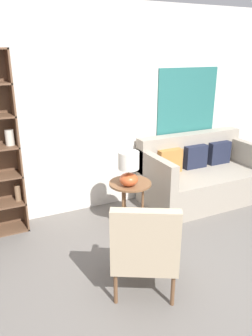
% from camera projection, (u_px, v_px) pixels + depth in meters
% --- Properties ---
extents(ground_plane, '(14.00, 14.00, 0.00)m').
position_uv_depth(ground_plane, '(177.00, 292.00, 3.04)').
color(ground_plane, '#66605B').
extents(wall_back, '(6.40, 0.08, 2.70)m').
position_uv_depth(wall_back, '(97.00, 112.00, 4.31)').
color(wall_back, silver).
rests_on(wall_back, ground_plane).
extents(armchair, '(0.79, 0.79, 0.91)m').
position_uv_depth(armchair, '(145.00, 247.00, 2.86)').
color(armchair, brown).
rests_on(armchair, ground_plane).
extents(couch, '(1.73, 0.91, 0.95)m').
position_uv_depth(couch, '(200.00, 177.00, 4.83)').
color(couch, '#9E9384').
rests_on(couch, ground_plane).
extents(side_table, '(0.52, 0.52, 0.58)m').
position_uv_depth(side_table, '(130.00, 187.00, 4.06)').
color(side_table, brown).
rests_on(side_table, ground_plane).
extents(table_lamp, '(0.25, 0.25, 0.43)m').
position_uv_depth(table_lamp, '(129.00, 168.00, 3.87)').
color(table_lamp, '#C65128').
rests_on(table_lamp, side_table).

